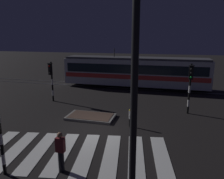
{
  "coord_description": "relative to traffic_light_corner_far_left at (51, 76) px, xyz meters",
  "views": [
    {
      "loc": [
        4.1,
        -11.16,
        5.34
      ],
      "look_at": [
        -0.06,
        4.7,
        1.4
      ],
      "focal_mm": 35.29,
      "sensor_mm": 36.0,
      "label": 1
    }
  ],
  "objects": [
    {
      "name": "ground_plane",
      "position": [
        5.31,
        -4.9,
        -2.21
      ],
      "size": [
        120.0,
        120.0,
        0.0
      ],
      "primitive_type": "plane",
      "color": "black"
    },
    {
      "name": "rail_near",
      "position": [
        5.31,
        6.23,
        -2.19
      ],
      "size": [
        80.0,
        0.12,
        0.03
      ],
      "primitive_type": "cube",
      "color": "#59595E",
      "rests_on": "ground"
    },
    {
      "name": "rail_far",
      "position": [
        5.31,
        7.66,
        -2.19
      ],
      "size": [
        80.0,
        0.12,
        0.03
      ],
      "primitive_type": "cube",
      "color": "#59595E",
      "rests_on": "ground"
    },
    {
      "name": "crosswalk_zebra",
      "position": [
        5.31,
        -7.42,
        -2.2
      ],
      "size": [
        9.35,
        5.38,
        0.02
      ],
      "color": "silver",
      "rests_on": "ground"
    },
    {
      "name": "traffic_island",
      "position": [
        4.47,
        -2.89,
        -2.12
      ],
      "size": [
        3.17,
        1.76,
        0.18
      ],
      "color": "slate",
      "rests_on": "ground"
    },
    {
      "name": "traffic_light_corner_far_left",
      "position": [
        0.0,
        0.0,
        0.0
      ],
      "size": [
        0.36,
        0.42,
        3.35
      ],
      "color": "black",
      "rests_on": "ground"
    },
    {
      "name": "traffic_light_corner_far_right",
      "position": [
        10.87,
        -0.37,
        0.14
      ],
      "size": [
        0.36,
        0.42,
        3.56
      ],
      "color": "black",
      "rests_on": "ground"
    },
    {
      "name": "street_lamp_near_kerb",
      "position": [
        8.63,
        -11.2,
        2.53
      ],
      "size": [
        0.44,
        1.21,
        7.51
      ],
      "color": "black",
      "rests_on": "ground"
    },
    {
      "name": "tram",
      "position": [
        5.89,
        6.94,
        -0.46
      ],
      "size": [
        15.26,
        2.58,
        4.15
      ],
      "color": "silver",
      "rests_on": "ground"
    },
    {
      "name": "pedestrian_waiting_at_kerb",
      "position": [
        5.41,
        -8.9,
        -1.33
      ],
      "size": [
        0.36,
        0.24,
        1.71
      ],
      "color": "black",
      "rests_on": "ground"
    },
    {
      "name": "bollard_island_edge",
      "position": [
        7.28,
        -3.66,
        -1.65
      ],
      "size": [
        0.12,
        0.12,
        1.11
      ],
      "color": "black",
      "rests_on": "ground"
    }
  ]
}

